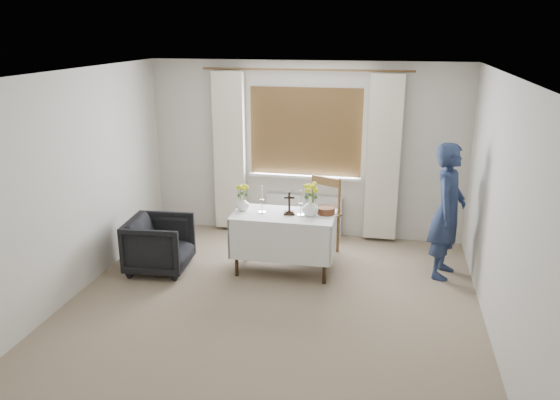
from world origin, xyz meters
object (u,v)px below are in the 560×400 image
at_px(flower_vase_left, 243,203).
at_px(altar_table, 284,243).
at_px(armchair, 160,244).
at_px(wooden_chair, 318,217).
at_px(person, 448,211).
at_px(flower_vase_right, 311,207).
at_px(wooden_cross, 289,203).

bearing_deg(flower_vase_left, altar_table, -4.57).
bearing_deg(armchair, wooden_chair, -68.12).
bearing_deg(person, flower_vase_right, 115.63).
bearing_deg(wooden_chair, flower_vase_right, -67.20).
bearing_deg(flower_vase_left, wooden_cross, -4.24).
bearing_deg(wooden_cross, person, -0.70).
bearing_deg(flower_vase_right, altar_table, -177.89).
relative_size(person, wooden_cross, 5.81).
bearing_deg(altar_table, wooden_cross, -1.66).
xyz_separation_m(person, wooden_cross, (-1.87, -0.31, 0.08)).
bearing_deg(flower_vase_left, person, 6.13).
xyz_separation_m(wooden_chair, flower_vase_left, (-0.86, -0.62, 0.33)).
xyz_separation_m(armchair, flower_vase_right, (1.85, 0.27, 0.52)).
height_order(wooden_chair, flower_vase_left, wooden_chair).
xyz_separation_m(wooden_chair, armchair, (-1.86, -0.91, -0.17)).
bearing_deg(altar_table, flower_vase_right, 2.11).
xyz_separation_m(armchair, flower_vase_left, (1.00, 0.30, 0.51)).
bearing_deg(armchair, flower_vase_right, -86.07).
relative_size(wooden_chair, flower_vase_right, 4.98).
bearing_deg(wooden_chair, armchair, -130.60).
relative_size(armchair, wooden_cross, 2.64).
bearing_deg(altar_table, wooden_chair, 63.42).
relative_size(wooden_chair, person, 0.62).
distance_m(altar_table, flower_vase_right, 0.58).
relative_size(wooden_chair, flower_vase_left, 5.93).
bearing_deg(wooden_chair, wooden_cross, -88.41).
bearing_deg(person, flower_vase_left, 111.40).
height_order(wooden_chair, armchair, wooden_chair).
bearing_deg(flower_vase_right, wooden_chair, 89.59).
height_order(altar_table, flower_vase_left, flower_vase_left).
height_order(armchair, wooden_cross, wooden_cross).
xyz_separation_m(altar_table, flower_vase_right, (0.32, 0.01, 0.48)).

